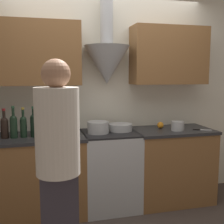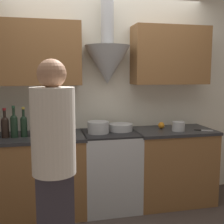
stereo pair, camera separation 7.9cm
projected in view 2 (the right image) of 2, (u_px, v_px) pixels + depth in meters
The scene contains 15 objects.
ground_plane at pixel (117, 221), 3.03m from camera, with size 12.00×12.00×0.00m, color #423833.
wall_back at pixel (98, 83), 3.42m from camera, with size 8.40×0.54×2.60m.
counter_left at pixel (17, 177), 3.09m from camera, with size 1.49×0.62×0.91m.
counter_right at pixel (172, 165), 3.48m from camera, with size 0.97×0.62×0.91m.
stove_range at pixel (110, 169), 3.31m from camera, with size 0.63×0.60×0.91m.
wine_bottle_6 at pixel (5, 126), 2.96m from camera, with size 0.08×0.08×0.31m.
wine_bottle_7 at pixel (14, 125), 2.97m from camera, with size 0.08×0.08×0.34m.
wine_bottle_8 at pixel (24, 125), 3.00m from camera, with size 0.07×0.07×0.32m.
wine_bottle_9 at pixel (34, 124), 3.02m from camera, with size 0.07×0.07×0.33m.
stock_pot at pixel (98, 127), 3.20m from camera, with size 0.24×0.24×0.13m.
mixing_bowl at pixel (121, 127), 3.33m from camera, with size 0.28×0.28×0.08m.
orange_fruit at pixel (161, 125), 3.47m from camera, with size 0.08×0.08×0.08m.
saucepan at pixel (178, 126), 3.33m from camera, with size 0.15×0.15×0.11m.
chefs_knife at pixel (204, 130), 3.34m from camera, with size 0.21×0.11×0.01m.
person_foreground_left at pixel (54, 165), 1.98m from camera, with size 0.31×0.31×1.68m.
Camera 2 is at (-0.67, -2.76, 1.57)m, focal length 45.00 mm.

